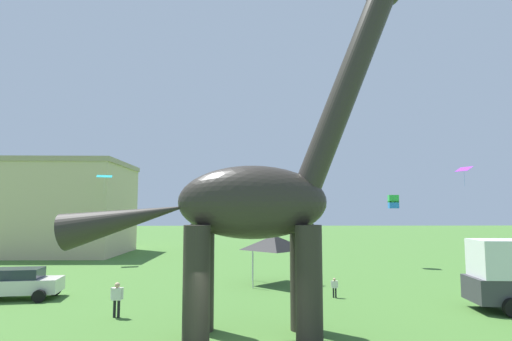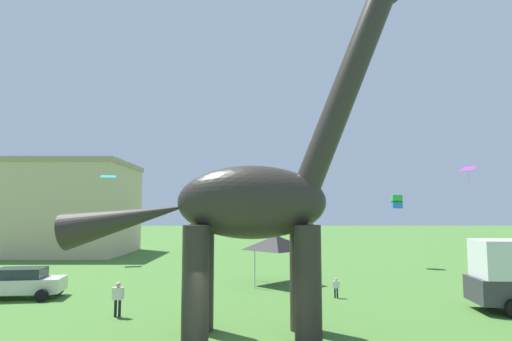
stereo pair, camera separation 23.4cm
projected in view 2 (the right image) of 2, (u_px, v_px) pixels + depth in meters
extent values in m
cylinder|color=#2D2823|center=(302.00, 276.00, 16.05)|extent=(0.93, 0.93, 4.02)
cylinder|color=#2D2823|center=(308.00, 284.00, 14.28)|extent=(0.93, 0.93, 4.02)
cylinder|color=#2D2823|center=(202.00, 276.00, 16.01)|extent=(0.93, 0.93, 4.02)
cylinder|color=#2D2823|center=(195.00, 284.00, 14.25)|extent=(0.93, 0.93, 4.02)
ellipsoid|color=#2D2823|center=(252.00, 202.00, 15.42)|extent=(5.50, 2.37, 2.71)
cylinder|color=#2D2823|center=(346.00, 88.00, 15.87)|extent=(3.95, 1.02, 7.83)
cone|color=#2D2823|center=(126.00, 219.00, 15.32)|extent=(4.83, 1.35, 2.29)
cube|color=silver|center=(20.00, 285.00, 21.70)|extent=(4.42, 2.39, 0.72)
cube|color=#232B35|center=(21.00, 273.00, 21.76)|extent=(2.48, 1.89, 0.52)
cylinder|color=black|center=(58.00, 289.00, 22.56)|extent=(0.65, 0.31, 0.62)
cylinder|color=black|center=(41.00, 296.00, 20.79)|extent=(0.65, 0.31, 0.62)
cylinder|color=black|center=(0.00, 289.00, 22.54)|extent=(0.65, 0.31, 0.62)
cylinder|color=black|center=(488.00, 299.00, 19.68)|extent=(0.82, 0.33, 0.80)
cylinder|color=black|center=(335.00, 293.00, 21.77)|extent=(0.08, 0.08, 0.50)
cylinder|color=black|center=(337.00, 293.00, 21.77)|extent=(0.08, 0.08, 0.50)
cube|color=silver|center=(336.00, 285.00, 21.81)|extent=(0.27, 0.17, 0.36)
sphere|color=tan|center=(336.00, 280.00, 21.83)|extent=(0.16, 0.16, 0.16)
cylinder|color=silver|center=(333.00, 284.00, 21.81)|extent=(0.07, 0.07, 0.34)
cylinder|color=silver|center=(339.00, 284.00, 21.81)|extent=(0.07, 0.07, 0.34)
cylinder|color=black|center=(115.00, 308.00, 17.86)|extent=(0.12, 0.12, 0.72)
cylinder|color=black|center=(120.00, 308.00, 17.86)|extent=(0.12, 0.12, 0.72)
cube|color=silver|center=(118.00, 294.00, 17.92)|extent=(0.39, 0.24, 0.51)
sphere|color=tan|center=(118.00, 285.00, 17.95)|extent=(0.23, 0.23, 0.23)
cylinder|color=silver|center=(113.00, 293.00, 17.92)|extent=(0.10, 0.10, 0.49)
cylinder|color=silver|center=(123.00, 293.00, 17.92)|extent=(0.10, 0.10, 0.49)
cylinder|color=#B2B2B7|center=(296.00, 264.00, 27.33)|extent=(0.06, 0.06, 2.10)
cylinder|color=#B2B2B7|center=(300.00, 270.00, 24.64)|extent=(0.06, 0.06, 2.10)
cylinder|color=#B2B2B7|center=(255.00, 264.00, 27.31)|extent=(0.06, 0.06, 2.10)
cylinder|color=#B2B2B7|center=(255.00, 270.00, 24.62)|extent=(0.06, 0.06, 2.10)
pyramid|color=black|center=(276.00, 243.00, 26.12)|extent=(3.15, 3.15, 0.90)
cube|color=purple|center=(468.00, 169.00, 32.17)|extent=(1.20, 1.37, 0.40)
cylinder|color=#287AE5|center=(468.00, 178.00, 32.09)|extent=(0.01, 0.01, 1.14)
cube|color=#19B2B7|center=(108.00, 176.00, 37.33)|extent=(1.54, 1.30, 0.29)
cylinder|color=white|center=(108.00, 186.00, 37.25)|extent=(0.01, 0.01, 1.32)
cube|color=green|center=(397.00, 199.00, 34.80)|extent=(0.87, 0.87, 0.62)
cube|color=#287AE5|center=(397.00, 205.00, 34.76)|extent=(0.87, 0.87, 0.62)
cube|color=#CCB78E|center=(61.00, 210.00, 44.64)|extent=(14.29, 11.12, 9.22)
cube|color=tan|center=(63.00, 165.00, 45.11)|extent=(14.58, 11.34, 0.50)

